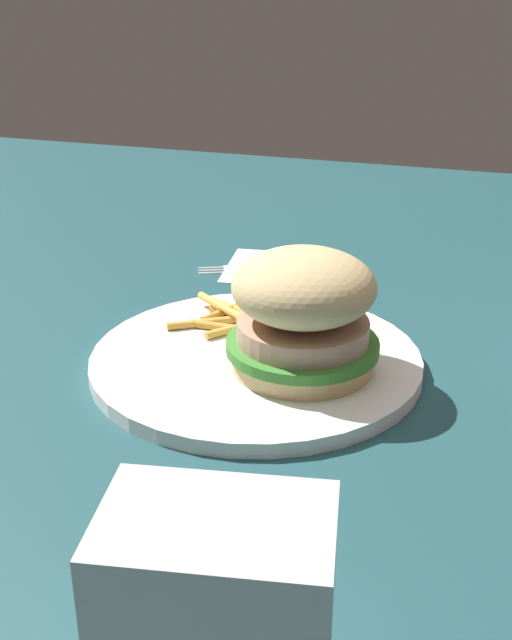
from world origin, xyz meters
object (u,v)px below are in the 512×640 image
at_px(fries_pile, 229,317).
at_px(napkin, 277,267).
at_px(plate, 256,361).
at_px(sandwich, 303,311).
at_px(fork, 276,265).
at_px(napkin_dispenser, 218,629).

xyz_separation_m(fries_pile, napkin, (0.01, -0.18, -0.02)).
relative_size(plate, napkin, 2.43).
bearing_deg(plate, sandwich, 165.60).
height_order(fork, napkin_dispenser, napkin_dispenser).
height_order(fries_pile, fork, fries_pile).
relative_size(napkin, napkin_dispenser, 1.02).
relative_size(sandwich, fries_pile, 1.17).
height_order(sandwich, fries_pile, sandwich).
distance_m(napkin, napkin_dispenser, 0.57).
distance_m(sandwich, fork, 0.27).
height_order(fries_pile, napkin, fries_pile).
distance_m(sandwich, napkin, 0.27).
bearing_deg(sandwich, napkin_dispenser, 99.40).
relative_size(fries_pile, fork, 0.62).
bearing_deg(sandwich, fork, -68.14).
bearing_deg(fries_pile, napkin_dispenser, 109.97).
distance_m(plate, fries_pile, 0.07).
height_order(plate, napkin, plate).
height_order(plate, fries_pile, fries_pile).
bearing_deg(fork, fries_pile, 93.85).
bearing_deg(napkin, fork, 25.37).
xyz_separation_m(sandwich, napkin_dispenser, (-0.05, 0.31, -0.01)).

